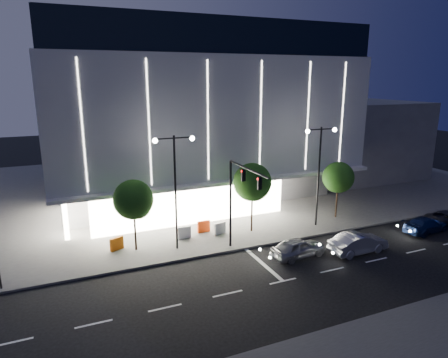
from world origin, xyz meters
TOP-DOWN VIEW (x-y plane):
  - ground at (0.00, 0.00)m, footprint 160.00×160.00m
  - sidewalk_museum at (5.00, 24.00)m, footprint 70.00×40.00m
  - museum at (2.98, 22.31)m, footprint 30.00×25.80m
  - annex_building at (26.00, 24.00)m, footprint 16.00×20.00m
  - traffic_mast at (1.00, 3.34)m, footprint 0.33×5.89m
  - street_lamp_west at (-3.00, 6.00)m, footprint 3.16×0.36m
  - street_lamp_east at (10.00, 6.00)m, footprint 3.16×0.36m
  - tree_left at (-5.97, 7.02)m, footprint 3.02×3.02m
  - tree_mid at (4.03, 7.02)m, footprint 3.25×3.25m
  - tree_right at (13.03, 7.02)m, footprint 2.91×2.91m
  - car_lead at (4.96, 1.25)m, footprint 4.50×2.17m
  - car_second at (9.63, 0.10)m, footprint 4.80×1.79m
  - car_third at (17.95, 1.10)m, footprint 4.81×2.43m
  - barrier_a at (-7.36, 7.58)m, footprint 1.10×0.69m
  - barrier_b at (-1.86, 7.75)m, footprint 1.11×0.28m
  - barrier_c at (0.09, 8.38)m, footprint 1.11×0.28m
  - barrier_d at (1.20, 7.47)m, footprint 1.13×0.46m

SIDE VIEW (x-z plane):
  - ground at x=0.00m, z-range 0.00..0.00m
  - sidewalk_museum at x=5.00m, z-range 0.00..0.15m
  - barrier_a at x=-7.36m, z-range 0.15..1.15m
  - barrier_b at x=-1.86m, z-range 0.15..1.15m
  - barrier_c at x=0.09m, z-range 0.15..1.15m
  - barrier_d at x=1.20m, z-range 0.15..1.15m
  - car_third at x=17.95m, z-range 0.00..1.34m
  - car_lead at x=4.96m, z-range 0.00..1.48m
  - car_second at x=9.63m, z-range 0.00..1.57m
  - tree_right at x=13.03m, z-range 1.13..6.64m
  - tree_left at x=-5.97m, z-range 1.17..6.90m
  - tree_mid at x=4.03m, z-range 1.26..7.41m
  - annex_building at x=26.00m, z-range 0.00..10.00m
  - traffic_mast at x=1.00m, z-range 1.49..8.56m
  - street_lamp_west at x=-3.00m, z-range 1.46..10.46m
  - street_lamp_east at x=10.00m, z-range 1.46..10.46m
  - museum at x=2.98m, z-range 0.27..18.27m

